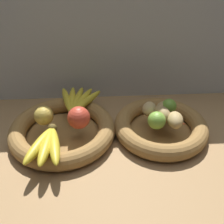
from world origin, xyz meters
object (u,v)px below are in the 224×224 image
object	(u,v)px
fruit_bowl_left	(63,130)
lime_near	(157,120)
apple_red_right	(79,118)
potato_oblong	(149,109)
potato_back	(165,107)
lime_far	(169,106)
banana_bunch_back	(77,100)
potato_small	(175,120)
potato_large	(162,114)
fruit_bowl_right	(161,127)
banana_bunch_front	(47,144)
chili_pepper	(169,122)
apple_golden_left	(44,116)

from	to	relation	value
fruit_bowl_left	lime_near	world-z (taller)	lime_near
fruit_bowl_left	apple_red_right	bearing A→B (deg)	-21.42
potato_oblong	potato_back	bearing A→B (deg)	15.95
fruit_bowl_left	lime_far	bearing A→B (deg)	6.45
banana_bunch_back	potato_small	size ratio (longest dim) A/B	2.58
potato_large	lime_near	xyz separation A→B (cm)	(-2.89, -4.34, 0.52)
fruit_bowl_right	potato_large	size ratio (longest dim) A/B	4.49
potato_large	potato_back	xyz separation A→B (cm)	(2.24, 4.93, -0.44)
apple_red_right	lime_far	size ratio (longest dim) A/B	1.41
apple_red_right	banana_bunch_front	xyz separation A→B (cm)	(-9.33, -10.15, -2.15)
potato_small	lime_near	bearing A→B (deg)	-173.33
potato_large	banana_bunch_back	bearing A→B (deg)	157.86
banana_bunch_front	lime_far	xyz separation A→B (cm)	(41.44, 16.97, 1.04)
potato_back	chili_pepper	xyz separation A→B (cm)	(-0.37, -7.69, -1.11)
potato_large	lime_near	world-z (taller)	lime_near
lime_near	apple_red_right	bearing A→B (deg)	175.87
banana_bunch_back	apple_red_right	bearing A→B (deg)	-83.93
banana_bunch_front	chili_pepper	xyz separation A→B (cm)	(39.93, 9.87, -0.69)
potato_oblong	lime_near	size ratio (longest dim) A/B	1.04
fruit_bowl_left	potato_large	world-z (taller)	potato_large
potato_back	lime_near	distance (cm)	10.64
fruit_bowl_right	potato_oblong	xyz separation A→B (cm)	(-4.03, 3.14, 5.67)
potato_small	fruit_bowl_right	bearing A→B (deg)	135.00
fruit_bowl_right	potato_back	world-z (taller)	potato_back
lime_near	chili_pepper	distance (cm)	5.42
potato_back	potato_oblong	size ratio (longest dim) A/B	1.10
fruit_bowl_left	apple_golden_left	bearing A→B (deg)	178.02
apple_red_right	lime_far	xyz separation A→B (cm)	(32.10, 6.82, -1.11)
banana_bunch_back	potato_small	distance (cm)	37.45
potato_large	potato_back	bearing A→B (deg)	65.56
potato_oblong	lime_far	world-z (taller)	lime_far
fruit_bowl_right	potato_oblong	world-z (taller)	potato_oblong
potato_large	potato_oblong	xyz separation A→B (cm)	(-4.03, 3.14, 0.03)
fruit_bowl_left	banana_bunch_back	bearing A→B (deg)	68.96
potato_small	lime_far	bearing A→B (deg)	91.49
apple_red_right	chili_pepper	xyz separation A→B (cm)	(30.59, -0.28, -2.84)
fruit_bowl_left	banana_bunch_front	size ratio (longest dim) A/B	2.00
banana_bunch_front	lime_near	bearing A→B (deg)	13.25
apple_red_right	apple_golden_left	world-z (taller)	apple_red_right
fruit_bowl_right	banana_bunch_back	world-z (taller)	banana_bunch_back
apple_golden_left	banana_bunch_back	distance (cm)	16.11
apple_red_right	banana_bunch_back	size ratio (longest dim) A/B	0.39
apple_golden_left	potato_oblong	size ratio (longest dim) A/B	1.06
fruit_bowl_right	lime_far	distance (cm)	8.01
potato_small	potato_large	bearing A→B (deg)	135.00
potato_large	potato_back	world-z (taller)	potato_large
banana_bunch_back	lime_far	xyz separation A→B (cm)	(33.68, -7.99, 1.39)
potato_oblong	apple_red_right	bearing A→B (deg)	-167.19
potato_large	banana_bunch_front	bearing A→B (deg)	-161.65
banana_bunch_front	potato_small	size ratio (longest dim) A/B	2.46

